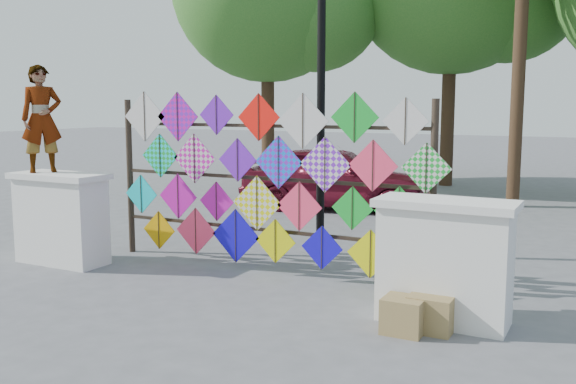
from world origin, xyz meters
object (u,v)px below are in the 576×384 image
object	(u,v)px
kite_rack	(264,180)
sedan	(335,177)
vendor_woman	(42,119)
lamppost	(321,72)

from	to	relation	value
kite_rack	sedan	xyz separation A→B (m)	(-1.21, 5.21, -0.55)
kite_rack	vendor_woman	distance (m)	3.27
sedan	vendor_woman	bearing A→B (deg)	151.20
kite_rack	lamppost	distance (m)	1.95
vendor_woman	lamppost	size ratio (longest dim) A/B	0.34
vendor_woman	sedan	world-z (taller)	vendor_woman
kite_rack	lamppost	bearing A→B (deg)	78.83
vendor_woman	sedan	distance (m)	6.55
kite_rack	lamppost	size ratio (longest dim) A/B	1.10
vendor_woman	sedan	xyz separation A→B (m)	(1.83, 6.14, -1.35)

